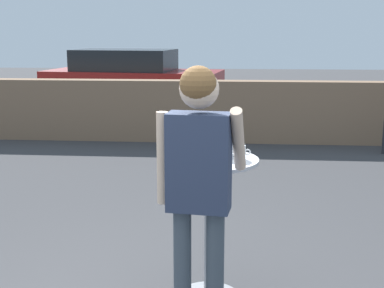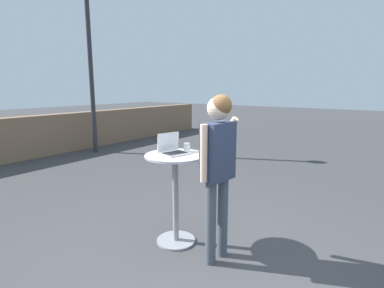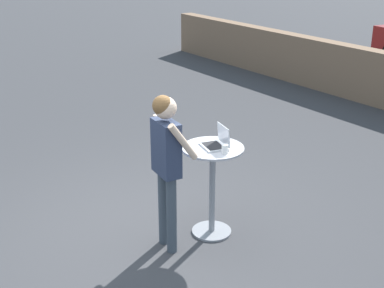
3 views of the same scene
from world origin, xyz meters
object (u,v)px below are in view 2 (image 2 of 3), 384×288
object	(u,v)px
standing_person	(218,158)
street_lamp	(88,31)
laptop	(172,149)
coffee_mug	(187,147)
cafe_table	(175,186)

from	to	relation	value
standing_person	street_lamp	world-z (taller)	street_lamp
laptop	standing_person	distance (m)	0.63
laptop	coffee_mug	xyz separation A→B (m)	(0.20, -0.05, -0.00)
cafe_table	coffee_mug	world-z (taller)	coffee_mug
cafe_table	street_lamp	bearing A→B (deg)	62.60
cafe_table	laptop	distance (m)	0.43
cafe_table	street_lamp	xyz separation A→B (m)	(2.59, 5.00, 2.59)
laptop	street_lamp	distance (m)	5.99
cafe_table	street_lamp	size ratio (longest dim) A/B	0.20
coffee_mug	standing_person	world-z (taller)	standing_person
coffee_mug	cafe_table	bearing A→B (deg)	179.12
laptop	street_lamp	size ratio (longest dim) A/B	0.07
laptop	standing_person	size ratio (longest dim) A/B	0.20
cafe_table	standing_person	bearing A→B (deg)	-93.53
coffee_mug	laptop	bearing A→B (deg)	166.26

